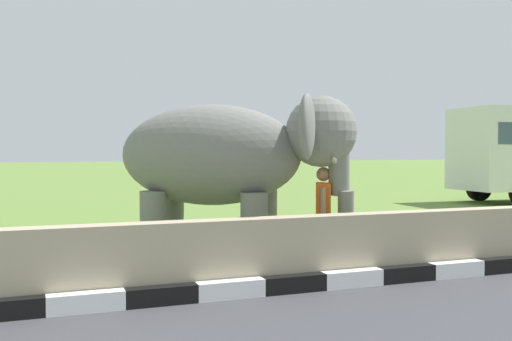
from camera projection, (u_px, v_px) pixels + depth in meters
barrier_parapet at (164, 261)px, 7.48m from camera, size 28.00×0.36×1.00m
elephant at (231, 157)px, 9.72m from camera, size 3.95×3.52×2.82m
person_handler at (323, 212)px, 9.47m from camera, size 0.40×0.61×1.66m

